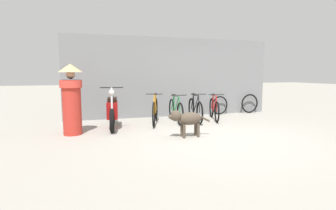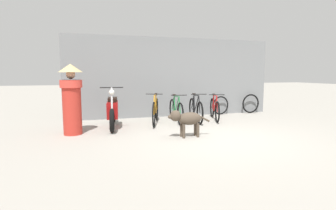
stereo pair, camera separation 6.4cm
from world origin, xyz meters
name	(u,v)px [view 1 (the left image)]	position (x,y,z in m)	size (l,w,h in m)	color
ground_plane	(218,138)	(0.00, 0.00, 0.00)	(60.00, 60.00, 0.00)	#9E998E
shop_wall_back	(173,77)	(0.00, 3.31, 1.32)	(7.15, 0.20, 2.65)	slate
bicycle_0	(155,111)	(-0.95, 2.06, 0.38)	(0.64, 1.68, 0.91)	black
bicycle_1	(176,111)	(-0.31, 2.09, 0.35)	(0.46, 1.71, 0.86)	black
bicycle_2	(195,110)	(0.33, 2.11, 0.35)	(0.46, 1.72, 0.87)	black
bicycle_3	(214,109)	(0.99, 2.15, 0.34)	(0.59, 1.57, 0.84)	black
motorcycle	(112,111)	(-2.18, 1.87, 0.44)	(0.58, 1.90, 1.12)	black
stray_dog	(187,119)	(-0.66, 0.27, 0.43)	(1.02, 0.30, 0.64)	#4C3F33
person_in_robes	(71,97)	(-3.18, 1.33, 0.90)	(0.68, 0.68, 1.68)	#B72D23
spare_tire_left	(220,105)	(1.69, 3.06, 0.33)	(0.66, 0.13, 0.66)	black
spare_tire_right	(250,103)	(2.92, 3.05, 0.35)	(0.71, 0.07, 0.70)	black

